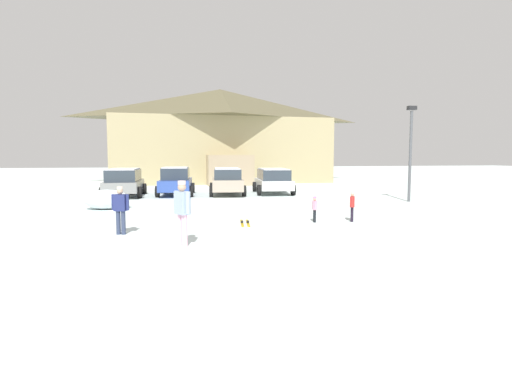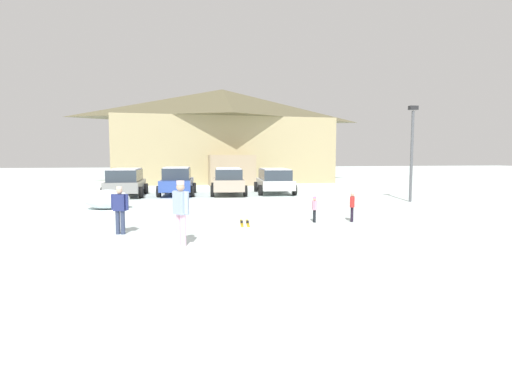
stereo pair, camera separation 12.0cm
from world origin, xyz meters
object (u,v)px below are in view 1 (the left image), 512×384
ski_lodge (220,135)px  parked_blue_hatchback (176,181)px  parked_beige_suv (227,180)px  skier_adult_in_blue_parka (182,209)px  skier_teen_in_navy_coat (120,207)px  skier_child_in_pink_snowsuit (315,208)px  parked_white_suv (273,180)px  lamp_post (411,147)px  skier_child_in_red_jacket (352,205)px  parked_grey_wagon (124,181)px  pair_of_skis (245,223)px  plowed_snow_pile (106,199)px

ski_lodge → parked_blue_hatchback: size_ratio=4.45×
parked_beige_suv → skier_adult_in_blue_parka: skier_adult_in_blue_parka is taller
skier_teen_in_navy_coat → skier_child_in_pink_snowsuit: skier_teen_in_navy_coat is taller
parked_white_suv → skier_adult_in_blue_parka: 14.93m
parked_beige_suv → skier_teen_in_navy_coat: (-4.82, -11.58, -0.08)m
lamp_post → skier_adult_in_blue_parka: bearing=-146.0°
parked_beige_suv → skier_adult_in_blue_parka: bearing=-103.0°
skier_adult_in_blue_parka → parked_beige_suv: bearing=77.0°
lamp_post → skier_teen_in_navy_coat: bearing=-156.2°
parked_white_suv → skier_child_in_red_jacket: 11.04m
parked_grey_wagon → skier_child_in_pink_snowsuit: 13.24m
skier_teen_in_navy_coat → pair_of_skis: skier_teen_in_navy_coat is taller
parked_blue_hatchback → pair_of_skis: (2.09, -10.80, -0.81)m
ski_lodge → skier_child_in_pink_snowsuit: bearing=-89.5°
ski_lodge → parked_blue_hatchback: ski_lodge is taller
parked_blue_hatchback → skier_adult_in_blue_parka: bearing=-90.4°
parked_grey_wagon → lamp_post: lamp_post is taller
pair_of_skis → plowed_snow_pile: size_ratio=0.78×
parked_beige_suv → plowed_snow_pile: 8.20m
lamp_post → plowed_snow_pile: lamp_post is taller
parked_blue_hatchback → skier_teen_in_navy_coat: bearing=-98.7°
parked_beige_suv → pair_of_skis: size_ratio=3.10×
parked_beige_suv → skier_teen_in_navy_coat: 12.55m
skier_child_in_pink_snowsuit → lamp_post: bearing=35.8°
parked_grey_wagon → plowed_snow_pile: parked_grey_wagon is taller
parked_white_suv → pair_of_skis: size_ratio=3.11×
parked_grey_wagon → plowed_snow_pile: size_ratio=2.31×
ski_lodge → lamp_post: bearing=-68.9°
skier_adult_in_blue_parka → parked_blue_hatchback: bearing=89.6°
ski_lodge → parked_grey_wagon: (-7.21, -12.65, -3.37)m
skier_adult_in_blue_parka → lamp_post: size_ratio=0.35×
parked_grey_wagon → pair_of_skis: (5.00, -10.70, -0.85)m
ski_lodge → skier_child_in_pink_snowsuit: 23.91m
skier_adult_in_blue_parka → skier_child_in_red_jacket: size_ratio=1.59×
parked_beige_suv → skier_teen_in_navy_coat: size_ratio=3.25×
ski_lodge → pair_of_skis: bearing=-95.4°
parked_white_suv → plowed_snow_pile: parked_white_suv is taller
skier_child_in_red_jacket → skier_teen_in_navy_coat: bearing=-174.9°
parked_beige_suv → skier_child_in_pink_snowsuit: (1.50, -10.74, -0.37)m
parked_beige_suv → skier_child_in_pink_snowsuit: 10.85m
skier_teen_in_navy_coat → lamp_post: 14.66m
skier_adult_in_blue_parka → skier_child_in_red_jacket: (5.94, 2.63, -0.35)m
pair_of_skis → lamp_post: (9.39, 4.77, 2.71)m
pair_of_skis → skier_child_in_red_jacket: bearing=-6.4°
parked_grey_wagon → parked_blue_hatchback: parked_blue_hatchback is taller
parked_grey_wagon → parked_beige_suv: parked_beige_suv is taller
parked_grey_wagon → skier_teen_in_navy_coat: bearing=-84.7°
parked_beige_suv → lamp_post: (8.47, -5.71, 1.86)m
parked_white_suv → lamp_post: bearing=-46.3°
parked_beige_suv → skier_child_in_pink_snowsuit: bearing=-82.1°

